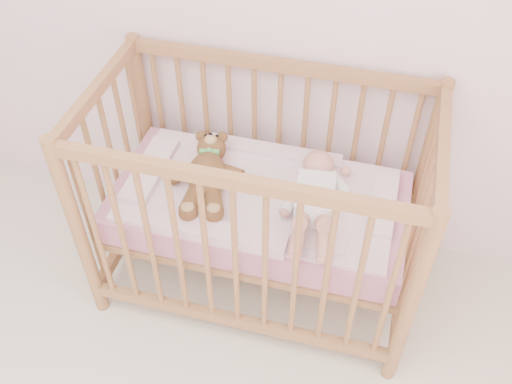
% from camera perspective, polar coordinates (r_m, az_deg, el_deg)
% --- Properties ---
extents(crib, '(1.36, 0.76, 1.00)m').
position_cam_1_polar(crib, '(2.39, 0.31, -1.22)').
color(crib, '#9D6742').
rests_on(crib, floor).
extents(mattress, '(1.22, 0.62, 0.13)m').
position_cam_1_polar(mattress, '(2.41, 0.31, -1.46)').
color(mattress, '#C47A94').
rests_on(mattress, crib).
extents(blanket, '(1.10, 0.58, 0.06)m').
position_cam_1_polar(blanket, '(2.35, 0.31, -0.20)').
color(blanket, '#EEA4BD').
rests_on(blanket, mattress).
extents(baby, '(0.35, 0.61, 0.14)m').
position_cam_1_polar(baby, '(2.25, 5.94, -0.29)').
color(baby, white).
rests_on(baby, blanket).
extents(teddy_bear, '(0.44, 0.55, 0.14)m').
position_cam_1_polar(teddy_bear, '(2.33, -4.97, 1.91)').
color(teddy_bear, brown).
rests_on(teddy_bear, blanket).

